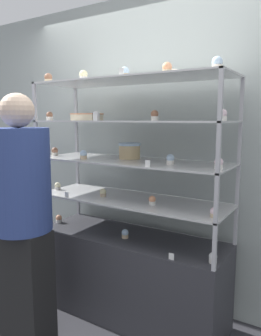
{
  "coord_description": "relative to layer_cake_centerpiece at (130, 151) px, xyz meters",
  "views": [
    {
      "loc": [
        1.3,
        -2.09,
        1.58
      ],
      "look_at": [
        0.0,
        0.0,
        1.21
      ],
      "focal_mm": 35.0,
      "sensor_mm": 36.0,
      "label": 1
    }
  ],
  "objects": [
    {
      "name": "cupcake_5",
      "position": [
        0.29,
        -0.15,
        -0.33
      ],
      "size": [
        0.05,
        0.05,
        0.06
      ],
      "color": "white",
      "rests_on": "display_riser_lower"
    },
    {
      "name": "display_base",
      "position": [
        0.06,
        -0.08,
        -1.0
      ],
      "size": [
        1.51,
        0.52,
        0.67
      ],
      "color": "#333338",
      "rests_on": "ground_plane"
    },
    {
      "name": "cupcake_8",
      "position": [
        -0.29,
        -0.22,
        -0.03
      ],
      "size": [
        0.06,
        0.06,
        0.07
      ],
      "color": "#CCB28C",
      "rests_on": "display_riser_middle"
    },
    {
      "name": "cupcake_13",
      "position": [
        0.31,
        -0.17,
        0.27
      ],
      "size": [
        0.05,
        0.05,
        0.07
      ],
      "color": "white",
      "rests_on": "display_riser_upper"
    },
    {
      "name": "cupcake_2",
      "position": [
        0.77,
        -0.23,
        -0.63
      ],
      "size": [
        0.05,
        0.05,
        0.07
      ],
      "color": "white",
      "rests_on": "display_base"
    },
    {
      "name": "price_tag_3",
      "position": [
        -0.08,
        -0.32,
        0.26
      ],
      "size": [
        0.04,
        0.0,
        0.04
      ],
      "color": "white",
      "rests_on": "display_riser_upper"
    },
    {
      "name": "cupcake_14",
      "position": [
        0.77,
        -0.16,
        0.27
      ],
      "size": [
        0.05,
        0.05,
        0.07
      ],
      "color": "white",
      "rests_on": "display_riser_upper"
    },
    {
      "name": "donut_glazed",
      "position": [
        0.4,
        -0.09,
        0.56
      ],
      "size": [
        0.12,
        0.12,
        0.04
      ],
      "color": "#EFE5CC",
      "rests_on": "display_riser_top"
    },
    {
      "name": "cupcake_1",
      "position": [
        0.05,
        -0.15,
        -0.63
      ],
      "size": [
        0.05,
        0.05,
        0.07
      ],
      "color": "#CCB28C",
      "rests_on": "display_base"
    },
    {
      "name": "cupcake_16",
      "position": [
        -0.28,
        -0.2,
        0.57
      ],
      "size": [
        0.06,
        0.06,
        0.08
      ],
      "color": "white",
      "rests_on": "display_riser_top"
    },
    {
      "name": "cupcake_4",
      "position": [
        -0.16,
        -0.14,
        -0.33
      ],
      "size": [
        0.05,
        0.05,
        0.06
      ],
      "color": "#CCB28C",
      "rests_on": "display_riser_lower"
    },
    {
      "name": "ground_plane",
      "position": [
        0.06,
        -0.08,
        -1.33
      ],
      "size": [
        20.0,
        20.0,
        0.0
      ],
      "primitive_type": "plane",
      "color": "#2D2D33"
    },
    {
      "name": "cupcake_0",
      "position": [
        -0.65,
        -0.14,
        -0.63
      ],
      "size": [
        0.05,
        0.05,
        0.07
      ],
      "color": "white",
      "rests_on": "display_base"
    },
    {
      "name": "cupcake_11",
      "position": [
        -0.64,
        -0.21,
        0.27
      ],
      "size": [
        0.05,
        0.05,
        0.07
      ],
      "color": "white",
      "rests_on": "display_riser_upper"
    },
    {
      "name": "cupcake_15",
      "position": [
        -0.63,
        -0.22,
        0.57
      ],
      "size": [
        0.06,
        0.06,
        0.08
      ],
      "color": "#CCB28C",
      "rests_on": "display_riser_top"
    },
    {
      "name": "cupcake_12",
      "position": [
        -0.18,
        -0.18,
        0.27
      ],
      "size": [
        0.05,
        0.05,
        0.07
      ],
      "color": "white",
      "rests_on": "display_riser_upper"
    },
    {
      "name": "layer_cake_centerpiece",
      "position": [
        0.0,
        0.0,
        0.0
      ],
      "size": [
        0.17,
        0.17,
        0.12
      ],
      "color": "#DBBC84",
      "rests_on": "display_riser_middle"
    },
    {
      "name": "customer_figure",
      "position": [
        -0.44,
        -0.71,
        -0.4
      ],
      "size": [
        0.41,
        0.41,
        1.75
      ],
      "color": "black",
      "rests_on": "ground_plane"
    },
    {
      "name": "sheet_cake_frosted",
      "position": [
        -0.34,
        -0.1,
        0.27
      ],
      "size": [
        0.22,
        0.15,
        0.06
      ],
      "color": "beige",
      "rests_on": "display_riser_upper"
    },
    {
      "name": "display_riser_middle",
      "position": [
        0.06,
        -0.08,
        -0.08
      ],
      "size": [
        1.51,
        0.52,
        0.3
      ],
      "color": "#B7B7BC",
      "rests_on": "display_riser_lower"
    },
    {
      "name": "back_wall",
      "position": [
        0.06,
        0.32,
        -0.03
      ],
      "size": [
        8.0,
        0.05,
        2.6
      ],
      "color": "#A8B2AD",
      "rests_on": "ground_plane"
    },
    {
      "name": "cupcake_19",
      "position": [
        0.74,
        -0.21,
        0.57
      ],
      "size": [
        0.06,
        0.06,
        0.08
      ],
      "color": "beige",
      "rests_on": "display_riser_top"
    },
    {
      "name": "cupcake_6",
      "position": [
        0.76,
        -0.22,
        -0.33
      ],
      "size": [
        0.05,
        0.05,
        0.06
      ],
      "color": "#CCB28C",
      "rests_on": "display_riser_lower"
    },
    {
      "name": "price_tag_1",
      "position": [
        -0.38,
        -0.32,
        -0.34
      ],
      "size": [
        0.04,
        0.0,
        0.04
      ],
      "color": "white",
      "rests_on": "display_riser_lower"
    },
    {
      "name": "cupcake_17",
      "position": [
        0.07,
        -0.17,
        0.57
      ],
      "size": [
        0.06,
        0.06,
        0.08
      ],
      "color": "#CCB28C",
      "rests_on": "display_riser_top"
    },
    {
      "name": "cupcake_18",
      "position": [
        0.41,
        -0.19,
        0.57
      ],
      "size": [
        0.06,
        0.06,
        0.08
      ],
      "color": "#CCB28C",
      "rests_on": "display_riser_top"
    },
    {
      "name": "display_riser_upper",
      "position": [
        0.06,
        -0.08,
        0.22
      ],
      "size": [
        1.51,
        0.52,
        0.3
      ],
      "color": "#B7B7BC",
      "rests_on": "display_riser_middle"
    },
    {
      "name": "price_tag_4",
      "position": [
        0.14,
        -0.32,
        0.56
      ],
      "size": [
        0.04,
        0.0,
        0.04
      ],
      "color": "white",
      "rests_on": "display_riser_top"
    },
    {
      "name": "display_riser_top",
      "position": [
        0.06,
        -0.08,
        0.52
      ],
      "size": [
        1.51,
        0.52,
        0.3
      ],
      "color": "#B7B7BC",
      "rests_on": "display_riser_upper"
    },
    {
      "name": "display_riser_lower",
      "position": [
        0.06,
        -0.08,
        -0.38
      ],
      "size": [
        1.51,
        0.52,
        0.3
      ],
      "color": "#B7B7BC",
      "rests_on": "display_base"
    },
    {
      "name": "cupcake_10",
      "position": [
        0.76,
        -0.17,
        -0.03
      ],
      "size": [
        0.06,
        0.06,
        0.07
      ],
      "color": "white",
      "rests_on": "display_riser_middle"
    },
    {
      "name": "cupcake_9",
      "position": [
        0.42,
        -0.13,
        -0.03
      ],
      "size": [
        0.06,
        0.06,
        0.07
      ],
      "color": "white",
      "rests_on": "display_riser_middle"
    },
    {
      "name": "price_tag_0",
      "position": [
        0.52,
        -0.32,
        -0.64
      ],
      "size": [
        0.04,
        0.0,
        0.04
      ],
      "color": "white",
      "rests_on": "display_base"
    },
    {
      "name": "cupcake_3",
      "position": [
        -0.65,
        -0.14,
        -0.33
      ],
      "size": [
        0.05,
        0.05,
        0.06
      ],
      "color": "beige",
      "rests_on": "display_riser_lower"
    },
    {
      "name": "cupcake_7",
      "position": [
        -0.65,
        -0.16,
        -0.03
      ],
      "size": [
        0.06,
        0.06,
        0.07
      ],
      "color": "beige",
      "rests_on": "display_riser_middle"
    },
    {
      "name": "price_tag_2",
      "position": [
        0.34,
        -0.32,
        -0.04
      ],
      "size": [
        0.04,
        0.0,
        0.04
      ],
      "color": "white",
      "rests_on": "display_riser_middle"
    }
  ]
}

